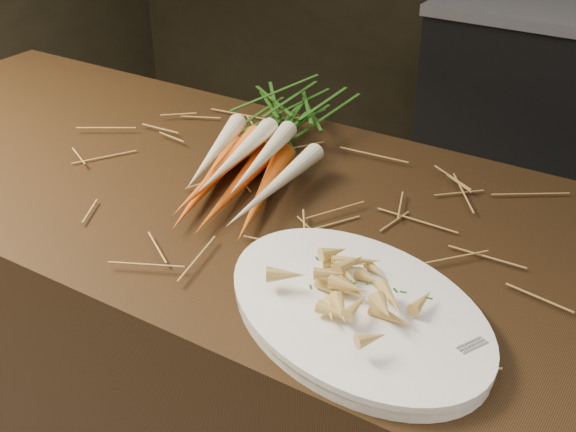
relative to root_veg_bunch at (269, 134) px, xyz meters
name	(u,v)px	position (x,y,z in m)	size (l,w,h in m)	color
straw_bedding	(384,232)	(0.30, -0.13, -0.04)	(1.40, 0.60, 0.02)	olive
root_veg_bunch	(269,134)	(0.00, 0.00, 0.00)	(0.31, 0.58, 0.10)	#E15007
serving_platter	(356,312)	(0.36, -0.33, -0.04)	(0.40, 0.27, 0.02)	white
roasted_veg_heap	(357,291)	(0.36, -0.33, -0.01)	(0.20, 0.14, 0.04)	#BD9545
serving_fork	(425,373)	(0.48, -0.41, -0.03)	(0.01, 0.15, 0.00)	silver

